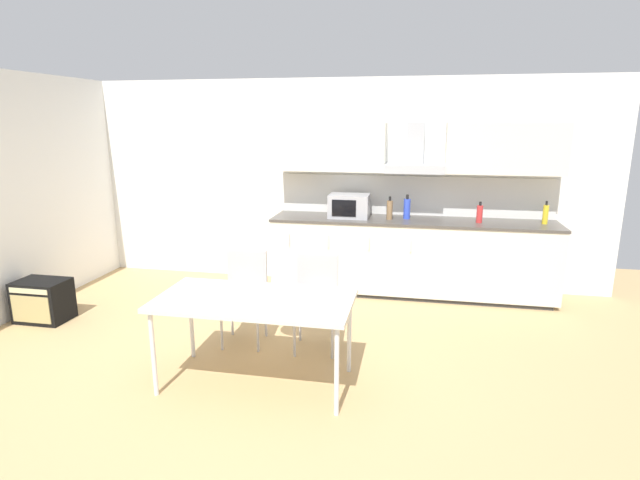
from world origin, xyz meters
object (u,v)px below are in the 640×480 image
(bottle_yellow, at_px, (545,214))
(dining_table, at_px, (254,304))
(bottle_brown, at_px, (390,210))
(chair_far_left, at_px, (245,287))
(microwave, at_px, (349,206))
(pendant_lamp, at_px, (250,181))
(chair_far_right, at_px, (316,292))
(bottle_blue, at_px, (407,208))
(guitar_amp, at_px, (43,300))
(bottle_red, at_px, (480,214))

(bottle_yellow, relative_size, dining_table, 0.17)
(bottle_brown, distance_m, chair_far_left, 2.11)
(dining_table, xyz_separation_m, chair_far_left, (-0.35, 0.77, -0.15))
(microwave, relative_size, dining_table, 0.31)
(bottle_yellow, xyz_separation_m, pendant_lamp, (-2.65, -2.46, 0.61))
(bottle_brown, relative_size, chair_far_left, 0.31)
(dining_table, distance_m, chair_far_right, 0.85)
(bottle_blue, bearing_deg, pendant_lamp, -114.00)
(bottle_yellow, distance_m, guitar_amp, 5.59)
(bottle_blue, xyz_separation_m, chair_far_left, (-1.45, -1.70, -0.52))
(bottle_yellow, relative_size, pendant_lamp, 0.83)
(bottle_blue, height_order, bottle_red, bottle_blue)
(bottle_brown, relative_size, bottle_blue, 0.94)
(bottle_yellow, distance_m, pendant_lamp, 3.67)
(bottle_red, bearing_deg, bottle_brown, -180.00)
(bottle_brown, bearing_deg, dining_table, -110.57)
(bottle_red, distance_m, pendant_lamp, 3.13)
(microwave, relative_size, pendant_lamp, 1.50)
(bottle_red, bearing_deg, dining_table, -128.84)
(bottle_red, bearing_deg, guitar_amp, -160.87)
(microwave, height_order, chair_far_right, microwave)
(microwave, bearing_deg, pendant_lamp, -99.53)
(bottle_yellow, height_order, dining_table, bottle_yellow)
(bottle_brown, height_order, dining_table, bottle_brown)
(dining_table, relative_size, guitar_amp, 2.95)
(guitar_amp, xyz_separation_m, pendant_lamp, (2.63, -0.81, 1.42))
(bottle_red, xyz_separation_m, dining_table, (-1.93, -2.39, -0.35))
(bottle_red, height_order, chair_far_right, bottle_red)
(bottle_yellow, height_order, chair_far_right, bottle_yellow)
(dining_table, height_order, chair_far_left, chair_far_left)
(bottle_yellow, relative_size, chair_far_left, 0.30)
(bottle_brown, height_order, guitar_amp, bottle_brown)
(bottle_brown, bearing_deg, bottle_yellow, 2.07)
(microwave, xyz_separation_m, chair_far_left, (-0.76, -1.66, -0.53))
(chair_far_left, height_order, pendant_lamp, pendant_lamp)
(bottle_blue, height_order, chair_far_right, bottle_blue)
(bottle_yellow, height_order, bottle_blue, bottle_blue)
(bottle_blue, xyz_separation_m, chair_far_right, (-0.76, -1.70, -0.52))
(bottle_brown, relative_size, bottle_red, 1.12)
(microwave, height_order, bottle_red, microwave)
(bottle_yellow, xyz_separation_m, guitar_amp, (-5.28, -1.64, -0.82))
(chair_far_right, bearing_deg, bottle_blue, 65.87)
(bottle_red, xyz_separation_m, chair_far_right, (-1.59, -1.62, -0.50))
(bottle_blue, height_order, guitar_amp, bottle_blue)
(bottle_red, distance_m, chair_far_left, 2.84)
(microwave, bearing_deg, bottle_blue, 3.42)
(bottle_yellow, relative_size, bottle_red, 1.08)
(bottle_blue, xyz_separation_m, guitar_amp, (-3.73, -1.65, -0.83))
(chair_far_right, xyz_separation_m, chair_far_left, (-0.69, 0.00, 0.00))
(bottle_blue, bearing_deg, bottle_red, -5.17)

